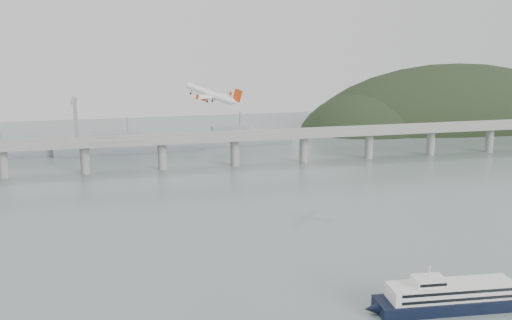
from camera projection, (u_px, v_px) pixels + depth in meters
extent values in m
plane|color=slate|center=(291.00, 286.00, 221.40)|extent=(900.00, 900.00, 0.00)
cube|color=gray|center=(206.00, 138.00, 406.94)|extent=(800.00, 22.00, 2.20)
cube|color=gray|center=(208.00, 138.00, 396.54)|extent=(800.00, 0.60, 1.80)
cube|color=gray|center=(203.00, 133.00, 416.47)|extent=(800.00, 0.60, 1.80)
cylinder|color=gray|center=(3.00, 163.00, 379.31)|extent=(6.00, 6.00, 21.00)
cylinder|color=gray|center=(85.00, 159.00, 390.80)|extent=(6.00, 6.00, 21.00)
cylinder|color=gray|center=(162.00, 156.00, 402.30)|extent=(6.00, 6.00, 21.00)
cylinder|color=gray|center=(235.00, 152.00, 413.79)|extent=(6.00, 6.00, 21.00)
cylinder|color=gray|center=(304.00, 149.00, 425.29)|extent=(6.00, 6.00, 21.00)
cylinder|color=gray|center=(369.00, 146.00, 436.78)|extent=(6.00, 6.00, 21.00)
cylinder|color=gray|center=(431.00, 143.00, 448.28)|extent=(6.00, 6.00, 21.00)
cylinder|color=gray|center=(489.00, 140.00, 459.78)|extent=(6.00, 6.00, 21.00)
ellipsoid|color=black|center=(453.00, 142.00, 600.58)|extent=(320.00, 150.00, 156.00)
ellipsoid|color=black|center=(369.00, 142.00, 567.95)|extent=(140.00, 110.00, 96.00)
cube|color=gray|center=(129.00, 147.00, 460.58)|extent=(110.55, 21.43, 8.00)
cube|color=gray|center=(114.00, 137.00, 456.33)|extent=(39.01, 16.73, 8.00)
cylinder|color=gray|center=(128.00, 126.00, 457.14)|extent=(1.60, 1.60, 14.00)
cube|color=gray|center=(240.00, 140.00, 490.76)|extent=(85.00, 13.60, 8.00)
cube|color=gray|center=(230.00, 130.00, 487.09)|extent=(29.75, 11.90, 8.00)
cylinder|color=gray|center=(240.00, 120.00, 487.32)|extent=(1.60, 1.60, 14.00)
cube|color=gray|center=(76.00, 121.00, 481.16)|extent=(3.00, 3.00, 40.00)
cube|color=gray|center=(74.00, 101.00, 467.80)|extent=(3.00, 28.00, 3.00)
cube|color=black|center=(450.00, 303.00, 203.12)|extent=(52.48, 16.54, 4.13)
cone|color=black|center=(372.00, 309.00, 198.88)|extent=(5.48, 4.54, 4.13)
cube|color=silver|center=(451.00, 290.00, 202.12)|extent=(44.08, 13.81, 5.16)
cube|color=black|center=(459.00, 293.00, 196.80)|extent=(39.14, 3.35, 1.03)
cube|color=black|center=(458.00, 300.00, 197.33)|extent=(39.14, 3.35, 1.03)
cube|color=black|center=(444.00, 280.00, 206.86)|extent=(39.14, 3.35, 1.03)
cube|color=black|center=(444.00, 287.00, 207.40)|extent=(39.14, 3.35, 1.03)
cube|color=silver|center=(429.00, 281.00, 200.02)|extent=(10.88, 8.04, 2.69)
cube|color=black|center=(434.00, 285.00, 196.48)|extent=(9.28, 0.88, 1.03)
cylinder|color=silver|center=(429.00, 272.00, 199.31)|extent=(0.56, 0.56, 4.13)
cylinder|color=white|center=(210.00, 94.00, 302.54)|extent=(20.84, 20.87, 10.24)
cone|color=white|center=(186.00, 85.00, 308.38)|extent=(5.58, 5.54, 4.28)
cone|color=white|center=(236.00, 103.00, 296.38)|extent=(6.29, 6.04, 4.53)
cube|color=white|center=(211.00, 96.00, 302.44)|extent=(24.35, 26.94, 3.16)
cube|color=white|center=(234.00, 101.00, 296.55)|extent=(9.58, 10.39, 1.59)
cube|color=#C63C0D|center=(238.00, 95.00, 295.31)|extent=(4.64, 3.80, 6.98)
cylinder|color=#C63C0D|center=(214.00, 97.00, 307.86)|extent=(4.61, 4.59, 3.14)
cylinder|color=black|center=(210.00, 96.00, 308.63)|extent=(2.10, 2.06, 2.16)
cube|color=white|center=(214.00, 95.00, 307.59)|extent=(2.09, 1.84, 1.71)
cylinder|color=#C63C0D|center=(203.00, 98.00, 298.86)|extent=(4.61, 4.59, 3.14)
cylinder|color=black|center=(200.00, 97.00, 299.63)|extent=(2.10, 2.06, 2.16)
cube|color=white|center=(203.00, 96.00, 298.60)|extent=(2.09, 1.84, 1.71)
cylinder|color=black|center=(213.00, 99.00, 305.05)|extent=(0.98, 0.78, 2.27)
cylinder|color=black|center=(212.00, 101.00, 305.34)|extent=(1.22, 1.09, 1.28)
cylinder|color=black|center=(208.00, 100.00, 300.79)|extent=(0.98, 0.78, 2.27)
cylinder|color=black|center=(207.00, 101.00, 301.09)|extent=(1.22, 1.09, 1.28)
cylinder|color=black|center=(191.00, 92.00, 307.67)|extent=(0.98, 0.78, 2.27)
cylinder|color=black|center=(191.00, 94.00, 307.96)|extent=(1.22, 1.09, 1.28)
cube|color=#C63C0D|center=(230.00, 94.00, 315.30)|extent=(1.71, 1.42, 2.57)
cube|color=#C63C0D|center=(197.00, 97.00, 287.48)|extent=(1.71, 1.42, 2.57)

